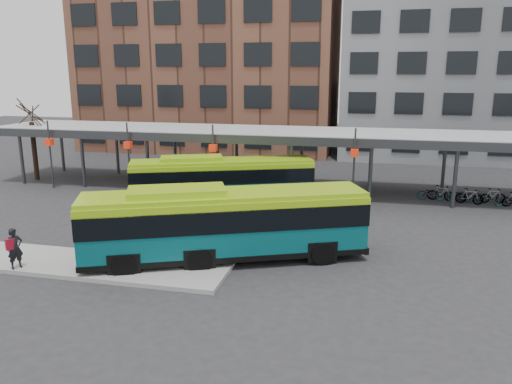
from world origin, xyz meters
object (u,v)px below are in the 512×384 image
bus_front (224,222)px  bus_rear (222,179)px  pedestrian (15,248)px  tree (34,148)px

bus_front → bus_rear: 9.60m
bus_front → pedestrian: size_ratio=7.12×
tree → bus_front: size_ratio=0.46×
bus_rear → pedestrian: 13.41m
tree → pedestrian: size_ratio=3.26×
bus_front → pedestrian: 8.67m
tree → pedestrian: tree is taller
tree → pedestrian: bearing=-56.2°
bus_rear → pedestrian: size_ratio=6.55×
tree → bus_rear: size_ratio=0.50×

